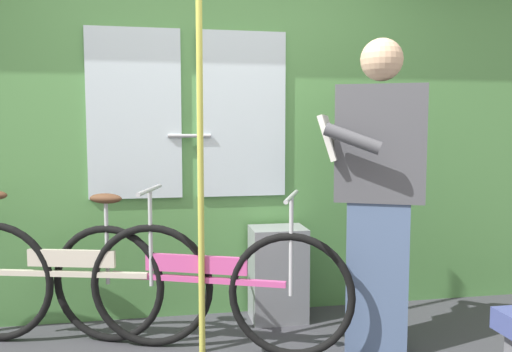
% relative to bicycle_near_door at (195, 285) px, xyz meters
% --- Properties ---
extents(train_door_wall, '(5.10, 0.28, 2.40)m').
position_rel_bicycle_near_door_xyz_m(train_door_wall, '(0.20, 0.59, 0.87)').
color(train_door_wall, '#56934C').
rests_on(train_door_wall, ground_plane).
extents(bicycle_near_door, '(1.69, 0.77, 0.92)m').
position_rel_bicycle_near_door_xyz_m(bicycle_near_door, '(0.00, 0.00, 0.00)').
color(bicycle_near_door, black).
rests_on(bicycle_near_door, ground_plane).
extents(bicycle_leaning_behind, '(1.63, 0.57, 0.94)m').
position_rel_bicycle_near_door_xyz_m(bicycle_leaning_behind, '(-0.71, 0.21, 0.01)').
color(bicycle_leaning_behind, black).
rests_on(bicycle_leaning_behind, ground_plane).
extents(passenger_reading_newspaper, '(0.64, 0.59, 1.77)m').
position_rel_bicycle_near_door_xyz_m(passenger_reading_newspaper, '(1.02, -0.19, 0.56)').
color(passenger_reading_newspaper, slate).
rests_on(passenger_reading_newspaper, ground_plane).
extents(trash_bin_by_wall, '(0.36, 0.28, 0.62)m').
position_rel_bicycle_near_door_xyz_m(trash_bin_by_wall, '(0.57, 0.37, -0.07)').
color(trash_bin_by_wall, gray).
rests_on(trash_bin_by_wall, ground_plane).
extents(handrail_pole, '(0.04, 0.04, 2.36)m').
position_rel_bicycle_near_door_xyz_m(handrail_pole, '(0.04, -0.04, 0.80)').
color(handrail_pole, '#C6C14C').
rests_on(handrail_pole, ground_plane).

